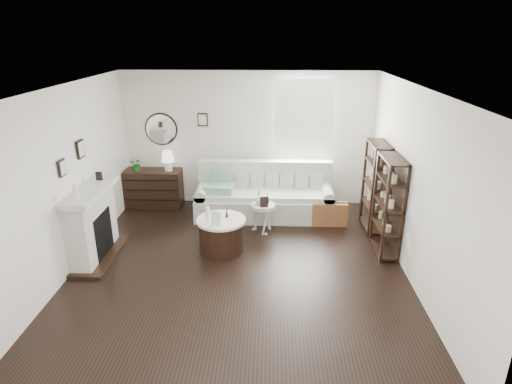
{
  "coord_description": "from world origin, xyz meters",
  "views": [
    {
      "loc": [
        0.47,
        -5.68,
        3.41
      ],
      "look_at": [
        0.23,
        0.8,
        0.95
      ],
      "focal_mm": 30.0,
      "sensor_mm": 36.0,
      "label": 1
    }
  ],
  "objects_px": {
    "drum_table": "(222,234)",
    "pedestal_table": "(263,207)",
    "sofa": "(265,198)",
    "dresser": "(154,188)"
  },
  "relations": [
    {
      "from": "drum_table",
      "to": "pedestal_table",
      "type": "xyz_separation_m",
      "value": [
        0.66,
        0.7,
        0.2
      ]
    },
    {
      "from": "sofa",
      "to": "dresser",
      "type": "relative_size",
      "value": 2.31
    },
    {
      "from": "dresser",
      "to": "pedestal_table",
      "type": "relative_size",
      "value": 2.14
    },
    {
      "from": "drum_table",
      "to": "dresser",
      "type": "bearing_deg",
      "value": 130.52
    },
    {
      "from": "sofa",
      "to": "pedestal_table",
      "type": "relative_size",
      "value": 4.94
    },
    {
      "from": "dresser",
      "to": "drum_table",
      "type": "bearing_deg",
      "value": -49.48
    },
    {
      "from": "sofa",
      "to": "dresser",
      "type": "bearing_deg",
      "value": 170.33
    },
    {
      "from": "pedestal_table",
      "to": "sofa",
      "type": "bearing_deg",
      "value": 88.89
    },
    {
      "from": "drum_table",
      "to": "pedestal_table",
      "type": "height_order",
      "value": "drum_table"
    },
    {
      "from": "sofa",
      "to": "drum_table",
      "type": "height_order",
      "value": "sofa"
    }
  ]
}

